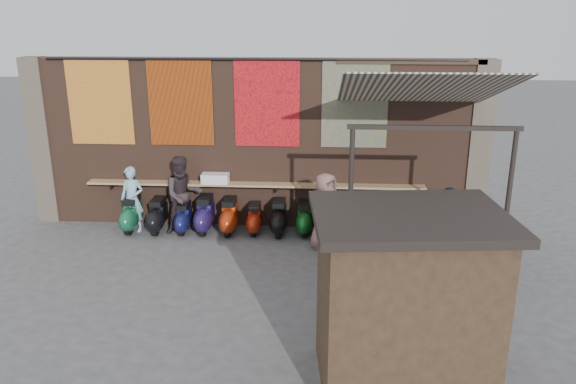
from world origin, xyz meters
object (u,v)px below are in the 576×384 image
at_px(scooter_stool_1, 158,216).
at_px(shelf_box, 215,178).
at_px(scooter_stool_0, 132,215).
at_px(diner_right, 183,195).
at_px(scooter_stool_9, 356,221).
at_px(diner_left, 132,199).
at_px(scooter_stool_6, 279,218).
at_px(market_stall, 404,305).
at_px(scooter_stool_3, 205,215).
at_px(scooter_stool_5, 255,219).
at_px(shopper_grey, 402,241).
at_px(shopper_tan, 325,211).
at_px(scooter_stool_2, 184,218).
at_px(scooter_stool_7, 304,219).
at_px(shopper_navy, 447,230).
at_px(scooter_stool_4, 229,216).
at_px(scooter_stool_8, 329,218).

bearing_deg(scooter_stool_1, shelf_box, 13.80).
bearing_deg(shelf_box, scooter_stool_0, -170.75).
relative_size(shelf_box, diner_right, 0.35).
bearing_deg(shelf_box, scooter_stool_9, -4.53).
bearing_deg(diner_right, scooter_stool_1, 156.26).
distance_m(scooter_stool_9, diner_left, 5.28).
bearing_deg(scooter_stool_6, market_stall, -68.72).
bearing_deg(scooter_stool_3, shelf_box, 50.68).
bearing_deg(scooter_stool_5, diner_right, -179.39).
xyz_separation_m(scooter_stool_0, scooter_stool_6, (3.50, 0.02, -0.01)).
height_order(shopper_grey, shopper_tan, shopper_tan).
bearing_deg(scooter_stool_0, scooter_stool_2, -0.82).
distance_m(scooter_stool_7, shopper_tan, 1.07).
bearing_deg(scooter_stool_6, shopper_navy, -27.56).
relative_size(diner_left, market_stall, 0.65).
bearing_deg(scooter_stool_2, shopper_tan, -12.57).
xyz_separation_m(scooter_stool_2, diner_right, (0.01, 0.04, 0.57)).
height_order(scooter_stool_3, scooter_stool_4, scooter_stool_3).
xyz_separation_m(scooter_stool_1, diner_right, (0.64, 0.03, 0.53)).
bearing_deg(scooter_stool_7, scooter_stool_0, -179.06).
bearing_deg(scooter_stool_6, shelf_box, 168.84).
bearing_deg(scooter_stool_5, diner_left, -179.52).
xyz_separation_m(shopper_grey, market_stall, (-0.41, -3.19, 0.38)).
bearing_deg(diner_left, scooter_stool_3, 11.12).
height_order(scooter_stool_5, shopper_navy, shopper_navy).
relative_size(scooter_stool_8, diner_left, 0.56).
xyz_separation_m(scooter_stool_3, scooter_stool_6, (1.75, -0.02, -0.03)).
xyz_separation_m(scooter_stool_6, diner_left, (-3.46, -0.01, 0.39)).
distance_m(scooter_stool_2, scooter_stool_5, 1.68).
relative_size(scooter_stool_1, scooter_stool_3, 0.93).
distance_m(scooter_stool_3, shopper_navy, 5.56).
bearing_deg(scooter_stool_8, shopper_tan, -97.70).
bearing_deg(diner_right, market_stall, -77.85).
distance_m(scooter_stool_1, shopper_tan, 4.04).
height_order(scooter_stool_0, shopper_grey, shopper_grey).
height_order(scooter_stool_0, diner_left, diner_left).
relative_size(scooter_stool_8, diner_right, 0.47).
height_order(scooter_stool_4, diner_right, diner_right).
xyz_separation_m(scooter_stool_0, shopper_grey, (6.04, -2.22, 0.41)).
bearing_deg(diner_left, scooter_stool_9, 10.62).
relative_size(scooter_stool_0, scooter_stool_2, 1.16).
distance_m(scooter_stool_3, scooter_stool_7, 2.35).
bearing_deg(scooter_stool_1, scooter_stool_6, 0.59).
distance_m(scooter_stool_3, shopper_grey, 4.87).
distance_m(scooter_stool_5, shopper_navy, 4.47).
xyz_separation_m(scooter_stool_4, scooter_stool_5, (0.59, 0.02, -0.06)).
xyz_separation_m(scooter_stool_0, market_stall, (5.62, -5.42, 0.80)).
height_order(shelf_box, scooter_stool_2, shelf_box).
xyz_separation_m(scooter_stool_2, shopper_navy, (5.73, -1.77, 0.53)).
bearing_deg(shopper_tan, shopper_grey, -92.72).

